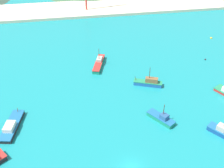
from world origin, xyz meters
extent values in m
cube|color=teal|center=(0.00, 30.00, -0.25)|extent=(260.00, 280.00, 0.50)
cube|color=#198466|center=(10.48, 12.93, 0.47)|extent=(5.90, 7.26, 0.95)
cube|color=#1E669E|center=(10.48, 12.93, 1.05)|extent=(6.02, 7.40, 0.20)
cube|color=#28568C|center=(10.98, 12.18, 1.74)|extent=(2.43, 2.48, 1.17)
cylinder|color=#4C3823|center=(10.78, 12.49, 3.74)|extent=(0.16, 0.16, 2.84)
cube|color=#232328|center=(-25.38, 16.54, 0.44)|extent=(4.96, 10.99, 0.88)
cube|color=#1E669E|center=(-25.38, 16.54, 0.98)|extent=(5.06, 11.21, 0.20)
cube|color=silver|center=(-25.65, 15.24, 1.60)|extent=(2.79, 3.81, 1.04)
cylinder|color=#4C3823|center=(-24.40, 21.23, 1.50)|extent=(0.23, 0.55, 1.20)
cube|color=#1E5BA8|center=(11.61, 28.34, 0.53)|extent=(8.26, 4.88, 1.06)
cube|color=#238C5B|center=(11.61, 28.34, 1.16)|extent=(8.43, 4.98, 0.20)
cube|color=brown|center=(12.55, 27.96, 1.92)|extent=(3.89, 2.73, 1.32)
cylinder|color=#4C3823|center=(8.23, 29.71, 1.81)|extent=(0.62, 0.34, 1.44)
cylinder|color=#4C3823|center=(11.89, 28.23, 4.34)|extent=(0.16, 0.16, 3.50)
cube|color=#B2ADA3|center=(22.76, 6.04, 1.83)|extent=(2.59, 2.63, 1.25)
cube|color=#198466|center=(-1.00, 41.95, 0.55)|extent=(5.47, 11.05, 1.11)
cube|color=red|center=(-1.00, 41.95, 1.21)|extent=(5.58, 11.27, 0.20)
cube|color=#B2ADA3|center=(-0.57, 43.24, 1.74)|extent=(2.51, 3.42, 0.87)
cylinder|color=#4C3823|center=(-0.76, 42.66, 3.95)|extent=(0.15, 0.15, 3.55)
sphere|color=#232328|center=(35.10, 39.57, 0.11)|extent=(0.61, 0.61, 0.61)
sphere|color=gold|center=(45.01, 55.10, 0.14)|extent=(0.82, 0.82, 0.82)
cube|color=beige|center=(0.00, 96.23, 0.60)|extent=(247.00, 22.84, 1.20)
camera|label=1|loc=(-10.42, -35.86, 46.07)|focal=44.42mm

